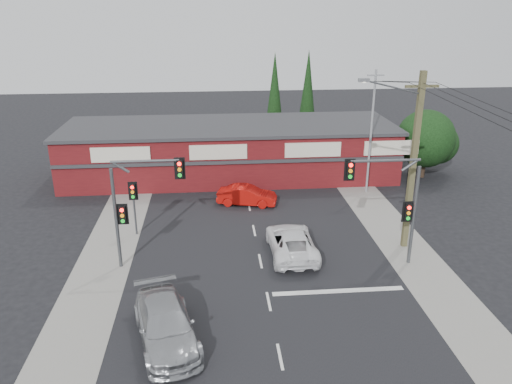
{
  "coord_description": "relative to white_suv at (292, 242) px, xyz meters",
  "views": [
    {
      "loc": [
        -2.42,
        -22.2,
        13.13
      ],
      "look_at": [
        -0.14,
        3.0,
        3.64
      ],
      "focal_mm": 35.0,
      "sensor_mm": 36.0,
      "label": 1
    }
  ],
  "objects": [
    {
      "name": "steel_pole",
      "position": [
        7.18,
        9.38,
        3.97
      ],
      "size": [
        1.2,
        0.16,
        9.0
      ],
      "color": "gray",
      "rests_on": "ground"
    },
    {
      "name": "shop_building",
      "position": [
        -2.82,
        14.37,
        1.4
      ],
      "size": [
        27.3,
        8.4,
        4.22
      ],
      "color": "#4F0F13",
      "rests_on": "ground"
    },
    {
      "name": "red_sedan",
      "position": [
        -1.94,
        7.64,
        -0.06
      ],
      "size": [
        4.34,
        2.34,
        1.36
      ],
      "primitive_type": "imported",
      "rotation": [
        0.0,
        0.0,
        1.34
      ],
      "color": "#B6100B",
      "rests_on": "ground"
    },
    {
      "name": "pedestal_signal",
      "position": [
        -9.02,
        3.39,
        1.67
      ],
      "size": [
        0.55,
        0.27,
        3.38
      ],
      "color": "#47494C",
      "rests_on": "ground"
    },
    {
      "name": "traffic_mast_right",
      "position": [
        5.04,
        -1.61,
        3.21
      ],
      "size": [
        3.96,
        0.27,
        5.97
      ],
      "color": "#47494C",
      "rests_on": "ground"
    },
    {
      "name": "ground",
      "position": [
        -1.82,
        -2.62,
        -0.73
      ],
      "size": [
        120.0,
        120.0,
        0.0
      ],
      "primitive_type": "plane",
      "color": "black",
      "rests_on": "ground"
    },
    {
      "name": "tree_cluster",
      "position": [
        12.87,
        12.82,
        2.16
      ],
      "size": [
        5.9,
        5.1,
        5.5
      ],
      "color": "#2D2116",
      "rests_on": "ground"
    },
    {
      "name": "stop_line",
      "position": [
        1.68,
        -4.12,
        -0.72
      ],
      "size": [
        6.5,
        0.35,
        0.01
      ],
      "primitive_type": "cube",
      "color": "silver",
      "rests_on": "ground"
    },
    {
      "name": "verge_right",
      "position": [
        6.68,
        2.38,
        -0.72
      ],
      "size": [
        3.0,
        70.0,
        0.02
      ],
      "primitive_type": "cube",
      "color": "gray",
      "rests_on": "ground"
    },
    {
      "name": "road_strip",
      "position": [
        -1.82,
        2.38,
        -0.73
      ],
      "size": [
        14.0,
        70.0,
        0.01
      ],
      "primitive_type": "cube",
      "color": "black",
      "rests_on": "ground"
    },
    {
      "name": "conifer_near",
      "position": [
        1.68,
        21.38,
        4.74
      ],
      "size": [
        1.8,
        1.8,
        9.25
      ],
      "color": "#2D2116",
      "rests_on": "ground"
    },
    {
      "name": "silver_suv",
      "position": [
        -6.4,
        -7.24,
        0.06
      ],
      "size": [
        3.49,
        5.85,
        1.59
      ],
      "primitive_type": "imported",
      "rotation": [
        0.0,
        0.0,
        0.25
      ],
      "color": "#A2A4A7",
      "rests_on": "ground"
    },
    {
      "name": "traffic_mast_left",
      "position": [
        -8.25,
        -0.61,
        3.2
      ],
      "size": [
        3.77,
        0.27,
        5.97
      ],
      "color": "#47494C",
      "rests_on": "ground"
    },
    {
      "name": "power_lines",
      "position": [
        6.65,
        -5.09,
        8.31
      ],
      "size": [
        2.01,
        29.0,
        1.22
      ],
      "color": "black",
      "rests_on": "ground"
    },
    {
      "name": "utility_pole",
      "position": [
        6.54,
        0.37,
        4.66
      ],
      "size": [
        4.38,
        0.59,
        10.0
      ],
      "color": "brown",
      "rests_on": "ground"
    },
    {
      "name": "white_suv",
      "position": [
        0.0,
        0.0,
        0.0
      ],
      "size": [
        2.49,
        5.31,
        1.47
      ],
      "primitive_type": "imported",
      "rotation": [
        0.0,
        0.0,
        3.15
      ],
      "color": "white",
      "rests_on": "ground"
    },
    {
      "name": "lane_dashes",
      "position": [
        -1.82,
        -0.73,
        -0.72
      ],
      "size": [
        0.12,
        41.36,
        0.01
      ],
      "color": "silver",
      "rests_on": "ground"
    },
    {
      "name": "verge_left",
      "position": [
        -10.32,
        2.38,
        -0.72
      ],
      "size": [
        3.0,
        70.0,
        0.02
      ],
      "primitive_type": "cube",
      "color": "gray",
      "rests_on": "ground"
    },
    {
      "name": "conifer_far",
      "position": [
        5.18,
        23.38,
        4.74
      ],
      "size": [
        1.8,
        1.8,
        9.25
      ],
      "color": "#2D2116",
      "rests_on": "ground"
    }
  ]
}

